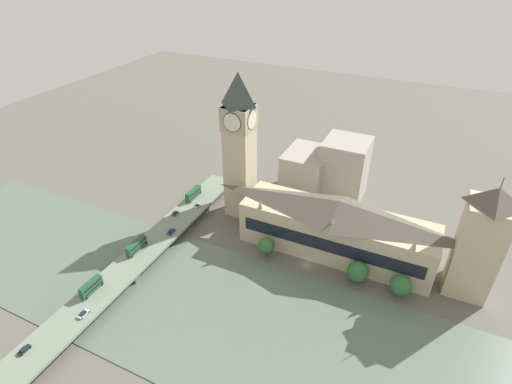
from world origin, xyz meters
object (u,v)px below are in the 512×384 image
at_px(double_decker_bus_lead, 91,286).
at_px(car_southbound_tail, 175,213).
at_px(road_bridge, 125,270).
at_px(parliament_hall, 336,227).
at_px(double_decker_bus_mid, 193,193).
at_px(car_northbound_lead, 171,231).
at_px(victoria_tower, 479,242).
at_px(double_decker_bus_rear, 136,245).
at_px(clock_tower, 239,143).
at_px(car_southbound_lead, 24,350).
at_px(car_northbound_mid, 83,314).
at_px(car_northbound_tail, 197,206).

height_order(double_decker_bus_lead, car_southbound_tail, double_decker_bus_lead).
bearing_deg(road_bridge, parliament_hall, -53.94).
relative_size(double_decker_bus_mid, car_northbound_lead, 2.54).
height_order(victoria_tower, double_decker_bus_rear, victoria_tower).
xyz_separation_m(clock_tower, victoria_tower, (-10.03, -106.85, -15.19)).
bearing_deg(road_bridge, victoria_tower, -67.16).
xyz_separation_m(clock_tower, car_southbound_lead, (-109.27, 24.79, -33.53)).
distance_m(double_decker_bus_mid, car_southbound_lead, 103.21).
height_order(car_northbound_mid, car_southbound_lead, car_southbound_lead).
height_order(victoria_tower, road_bridge, victoria_tower).
bearing_deg(double_decker_bus_rear, parliament_hall, -61.11).
bearing_deg(double_decker_bus_lead, victoria_tower, -62.08).
height_order(double_decker_bus_lead, car_northbound_lead, double_decker_bus_lead).
distance_m(double_decker_bus_mid, car_northbound_tail, 9.32).
relative_size(double_decker_bus_lead, car_northbound_mid, 2.26).
bearing_deg(car_southbound_tail, double_decker_bus_mid, 0.02).
relative_size(double_decker_bus_rear, car_southbound_lead, 2.67).
relative_size(double_decker_bus_rear, car_northbound_mid, 2.54).
bearing_deg(double_decker_bus_lead, road_bridge, -9.99).
distance_m(clock_tower, car_northbound_lead, 52.35).
bearing_deg(road_bridge, car_northbound_lead, -6.83).
bearing_deg(double_decker_bus_mid, double_decker_bus_rear, -179.20).
bearing_deg(car_northbound_mid, car_southbound_lead, 162.09).
height_order(clock_tower, car_southbound_tail, clock_tower).
relative_size(double_decker_bus_lead, car_northbound_lead, 2.19).
distance_m(victoria_tower, double_decker_bus_lead, 149.21).
distance_m(double_decker_bus_mid, car_northbound_mid, 83.81).
bearing_deg(clock_tower, victoria_tower, -95.36).
bearing_deg(double_decker_bus_rear, car_southbound_tail, 1.24).
distance_m(clock_tower, road_bridge, 76.17).
bearing_deg(parliament_hall, victoria_tower, -89.94).
bearing_deg(double_decker_bus_lead, double_decker_bus_rear, 0.41).
bearing_deg(double_decker_bus_mid, car_northbound_tail, -135.58).
xyz_separation_m(car_northbound_lead, car_southbound_tail, (12.99, 6.92, 0.01)).
xyz_separation_m(double_decker_bus_mid, car_northbound_lead, (-29.84, -6.92, -1.95)).
bearing_deg(car_northbound_lead, car_northbound_mid, 179.66).
xyz_separation_m(parliament_hall, victoria_tower, (0.06, -54.19, 10.58)).
bearing_deg(car_southbound_lead, road_bridge, -4.18).
bearing_deg(clock_tower, double_decker_bus_lead, 163.07).
xyz_separation_m(victoria_tower, double_decker_bus_rear, (-42.57, 131.24, -16.43)).
height_order(double_decker_bus_rear, car_northbound_mid, double_decker_bus_rear).
bearing_deg(car_northbound_lead, clock_tower, -26.76).
relative_size(road_bridge, double_decker_bus_rear, 14.72).
height_order(victoria_tower, car_southbound_tail, victoria_tower).
relative_size(road_bridge, double_decker_bus_mid, 14.32).
bearing_deg(double_decker_bus_mid, victoria_tower, -91.71).
bearing_deg(car_southbound_tail, victoria_tower, -84.41).
xyz_separation_m(double_decker_bus_rear, car_northbound_mid, (-37.00, -5.96, -1.92)).
relative_size(road_bridge, car_northbound_tail, 43.28).
distance_m(victoria_tower, car_northbound_tail, 126.88).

